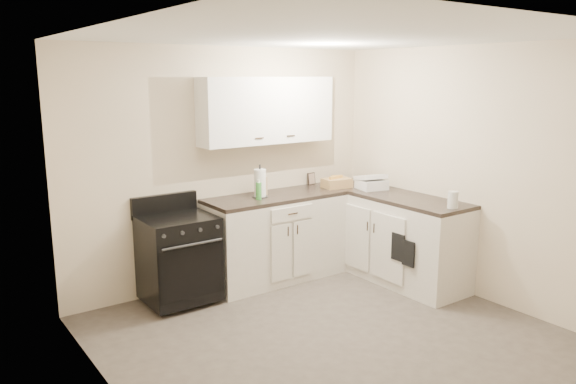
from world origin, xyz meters
TOP-DOWN VIEW (x-y plane):
  - floor at (0.00, 0.00)m, footprint 3.60×3.60m
  - ceiling at (0.00, 0.00)m, footprint 3.60×3.60m
  - wall_back at (0.00, 1.80)m, footprint 3.60×0.00m
  - wall_right at (1.80, 0.00)m, footprint 0.00×3.60m
  - wall_left at (-1.80, 0.00)m, footprint 0.00×3.60m
  - wall_front at (0.00, -1.80)m, footprint 3.60×0.00m
  - base_cabinets_back at (0.43, 1.50)m, footprint 1.55×0.60m
  - base_cabinets_right at (1.50, 0.85)m, footprint 0.60×1.90m
  - countertop_back at (0.43, 1.50)m, footprint 1.55×0.60m
  - countertop_right at (1.50, 0.85)m, footprint 0.60×1.90m
  - upper_cabinets at (0.43, 1.65)m, footprint 1.55×0.30m
  - stove at (-0.73, 1.48)m, footprint 0.68×0.58m
  - knife_block at (0.32, 1.60)m, footprint 0.10×0.09m
  - paper_towel at (0.24, 1.52)m, footprint 0.13×0.13m
  - soap_bottle at (0.16, 1.42)m, footprint 0.07×0.07m
  - picture_frame at (1.12, 1.76)m, footprint 0.12×0.05m
  - wicker_basket at (1.24, 1.44)m, footprint 0.34×0.26m
  - countertop_grill at (1.51, 1.14)m, footprint 0.35×0.33m
  - glass_jar at (1.49, 0.00)m, footprint 0.13×0.13m
  - oven_mitt_near at (1.18, 0.26)m, footprint 0.02×0.15m
  - oven_mitt_far at (1.18, 0.40)m, footprint 0.02×0.16m

SIDE VIEW (x-z plane):
  - floor at x=0.00m, z-range 0.00..0.00m
  - base_cabinets_back at x=0.43m, z-range 0.00..0.90m
  - base_cabinets_right at x=1.50m, z-range 0.00..0.90m
  - stove at x=-0.73m, z-range 0.05..0.87m
  - oven_mitt_near at x=1.18m, z-range 0.34..0.60m
  - oven_mitt_far at x=1.18m, z-range 0.36..0.64m
  - countertop_back at x=0.43m, z-range 0.90..0.94m
  - countertop_right at x=1.50m, z-range 0.90..0.94m
  - wicker_basket at x=1.24m, z-range 0.94..1.04m
  - countertop_grill at x=1.51m, z-range 0.94..1.05m
  - picture_frame at x=1.12m, z-range 0.94..1.08m
  - glass_jar at x=1.49m, z-range 0.94..1.11m
  - soap_bottle at x=0.16m, z-range 0.94..1.12m
  - knife_block at x=0.32m, z-range 0.94..1.14m
  - paper_towel at x=0.24m, z-range 0.94..1.24m
  - wall_back at x=0.00m, z-range -0.55..3.05m
  - wall_right at x=1.80m, z-range -0.55..3.05m
  - wall_left at x=-1.80m, z-range -0.55..3.05m
  - wall_front at x=0.00m, z-range -0.55..3.05m
  - upper_cabinets at x=0.43m, z-range 1.49..2.19m
  - ceiling at x=0.00m, z-range 2.50..2.50m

